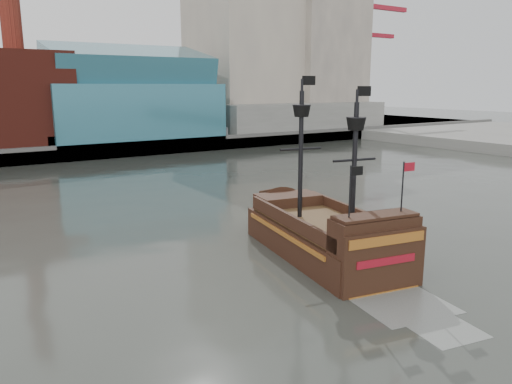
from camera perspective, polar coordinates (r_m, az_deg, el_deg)
ground at (r=30.60m, az=14.37°, el=-10.84°), size 400.00×400.00×0.00m
promenade_far at (r=113.24m, az=-22.40°, el=5.73°), size 220.00×60.00×2.00m
seawall at (r=84.59m, az=-18.51°, el=4.37°), size 220.00×1.00×2.60m
skyline at (r=107.38m, az=-19.78°, el=18.25°), size 149.00×45.00×62.00m
crane_a at (r=141.99m, az=11.91°, el=14.80°), size 22.50×4.00×32.25m
crane_b at (r=155.71m, az=11.76°, el=13.24°), size 19.10×4.00×26.25m
pirate_ship at (r=35.09m, az=7.83°, el=-5.47°), size 8.35×18.39×13.28m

